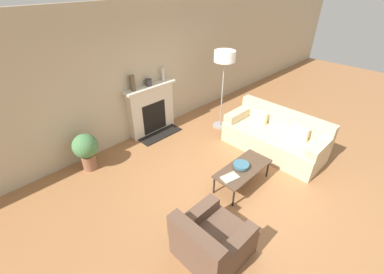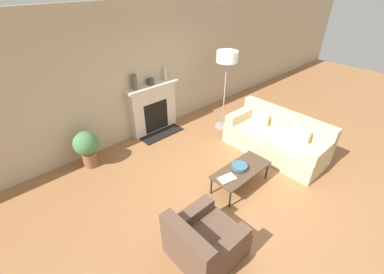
# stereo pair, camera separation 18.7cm
# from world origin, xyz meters

# --- Properties ---
(ground_plane) EXTENTS (18.00, 18.00, 0.00)m
(ground_plane) POSITION_xyz_m (0.00, 0.00, 0.00)
(ground_plane) COLOR #99663D
(wall_back) EXTENTS (18.00, 0.06, 2.90)m
(wall_back) POSITION_xyz_m (0.00, 2.93, 1.45)
(wall_back) COLOR #BCAD8E
(wall_back) RESTS_ON ground_plane
(fireplace) EXTENTS (1.30, 0.59, 1.18)m
(fireplace) POSITION_xyz_m (-0.07, 2.79, 0.58)
(fireplace) COLOR beige
(fireplace) RESTS_ON ground_plane
(couch) EXTENTS (0.91, 2.08, 0.87)m
(couch) POSITION_xyz_m (1.31, 0.30, 0.32)
(couch) COLOR #CCB78E
(couch) RESTS_ON ground_plane
(armchair_near) EXTENTS (0.88, 0.84, 0.75)m
(armchair_near) POSITION_xyz_m (-1.53, -0.41, 0.28)
(armchair_near) COLOR brown
(armchair_near) RESTS_ON ground_plane
(coffee_table) EXTENTS (1.13, 0.50, 0.39)m
(coffee_table) POSITION_xyz_m (-0.09, 0.13, 0.36)
(coffee_table) COLOR #4C3828
(coffee_table) RESTS_ON ground_plane
(bowl) EXTENTS (0.28, 0.28, 0.08)m
(bowl) POSITION_xyz_m (-0.11, 0.17, 0.43)
(bowl) COLOR #38667A
(bowl) RESTS_ON coffee_table
(book) EXTENTS (0.33, 0.24, 0.02)m
(book) POSITION_xyz_m (-0.47, 0.13, 0.40)
(book) COLOR #B2A893
(book) RESTS_ON coffee_table
(floor_lamp) EXTENTS (0.48, 0.48, 1.88)m
(floor_lamp) POSITION_xyz_m (1.29, 1.79, 1.62)
(floor_lamp) COLOR gray
(floor_lamp) RESTS_ON ground_plane
(mantel_vase_left) EXTENTS (0.11, 0.11, 0.33)m
(mantel_vase_left) POSITION_xyz_m (-0.48, 2.80, 1.34)
(mantel_vase_left) COLOR brown
(mantel_vase_left) RESTS_ON fireplace
(mantel_vase_center_left) EXTENTS (0.15, 0.15, 0.14)m
(mantel_vase_center_left) POSITION_xyz_m (-0.07, 2.80, 1.25)
(mantel_vase_center_left) COLOR #3D383D
(mantel_vase_center_left) RESTS_ON fireplace
(mantel_vase_center_right) EXTENTS (0.08, 0.08, 0.31)m
(mantel_vase_center_right) POSITION_xyz_m (0.34, 2.80, 1.33)
(mantel_vase_center_right) COLOR beige
(mantel_vase_center_right) RESTS_ON fireplace
(potted_plant) EXTENTS (0.48, 0.48, 0.77)m
(potted_plant) POSITION_xyz_m (-1.84, 2.53, 0.47)
(potted_plant) COLOR brown
(potted_plant) RESTS_ON ground_plane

